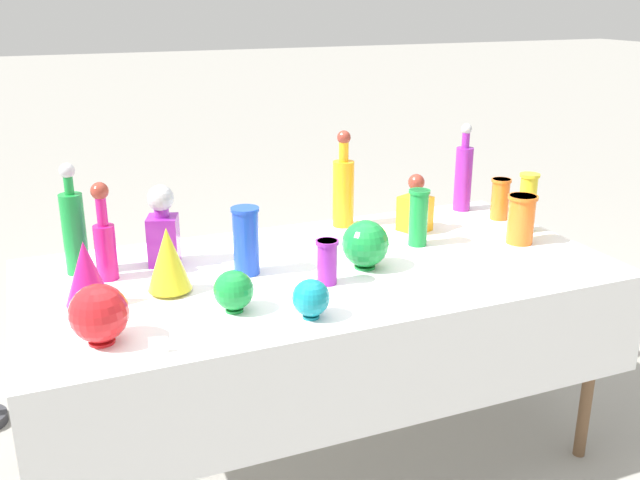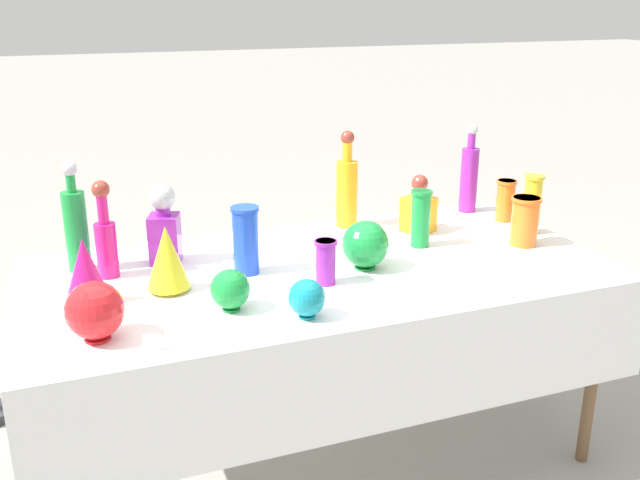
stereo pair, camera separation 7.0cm
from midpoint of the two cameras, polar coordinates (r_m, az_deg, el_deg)
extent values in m
plane|color=gray|center=(2.84, -0.73, -16.62)|extent=(40.00, 40.00, 0.00)
cube|color=white|center=(2.48, -0.81, -2.51)|extent=(2.01, 0.98, 0.03)
cube|color=white|center=(2.15, 4.18, -11.11)|extent=(2.01, 0.01, 0.36)
cylinder|color=brown|center=(2.80, 20.14, -9.70)|extent=(0.04, 0.04, 0.73)
cylinder|color=brown|center=(2.84, -21.32, -9.39)|extent=(0.04, 0.04, 0.73)
cylinder|color=brown|center=(3.34, 11.30, -4.05)|extent=(0.04, 0.04, 0.73)
cylinder|color=orange|center=(2.88, 1.18, 3.71)|extent=(0.09, 0.09, 0.27)
cylinder|color=orange|center=(2.84, 1.20, 7.09)|extent=(0.04, 0.04, 0.08)
sphere|color=maroon|center=(2.83, 1.21, 8.21)|extent=(0.05, 0.05, 0.05)
cylinder|color=#198C38|center=(2.53, -19.80, 0.45)|extent=(0.08, 0.08, 0.28)
cylinder|color=#198C38|center=(2.49, -20.23, 4.17)|extent=(0.03, 0.03, 0.06)
sphere|color=#B2B2B7|center=(2.47, -20.36, 5.23)|extent=(0.05, 0.05, 0.05)
cylinder|color=#C61972|center=(2.46, -17.53, -0.96)|extent=(0.07, 0.07, 0.19)
cylinder|color=#C61972|center=(2.42, -17.86, 2.22)|extent=(0.03, 0.03, 0.10)
sphere|color=maroon|center=(2.40, -18.03, 3.75)|extent=(0.06, 0.06, 0.06)
cylinder|color=purple|center=(3.15, 10.76, 4.80)|extent=(0.07, 0.07, 0.28)
cylinder|color=purple|center=(3.11, 10.95, 7.86)|extent=(0.03, 0.03, 0.07)
sphere|color=#B2B2B7|center=(3.10, 11.01, 8.71)|extent=(0.05, 0.05, 0.05)
cube|color=purple|center=(2.54, -13.16, -0.05)|extent=(0.13, 0.13, 0.17)
cylinder|color=purple|center=(2.51, -13.34, 2.25)|extent=(0.05, 0.05, 0.04)
sphere|color=#B2B2B7|center=(2.50, -13.43, 3.28)|extent=(0.09, 0.09, 0.09)
cube|color=orange|center=(2.86, 6.91, 2.11)|extent=(0.14, 0.14, 0.14)
cylinder|color=orange|center=(2.83, 6.98, 3.84)|extent=(0.04, 0.04, 0.04)
sphere|color=maroon|center=(2.82, 7.01, 4.61)|extent=(0.07, 0.07, 0.07)
cylinder|color=blue|center=(2.40, -6.77, -0.09)|extent=(0.09, 0.09, 0.23)
cylinder|color=blue|center=(2.36, -6.88, 2.44)|extent=(0.10, 0.10, 0.01)
cylinder|color=orange|center=(2.78, 15.09, 1.59)|extent=(0.10, 0.10, 0.19)
cylinder|color=orange|center=(2.76, 15.25, 3.32)|extent=(0.11, 0.11, 0.01)
cylinder|color=yellow|center=(2.92, 15.60, 2.89)|extent=(0.07, 0.07, 0.23)
cylinder|color=yellow|center=(2.90, 15.79, 5.01)|extent=(0.08, 0.08, 0.01)
cylinder|color=purple|center=(2.31, -0.30, -1.79)|extent=(0.07, 0.07, 0.15)
cylinder|color=purple|center=(2.29, -0.30, -0.19)|extent=(0.08, 0.08, 0.01)
cylinder|color=orange|center=(3.06, 13.58, 3.20)|extent=(0.07, 0.07, 0.17)
cylinder|color=orange|center=(3.04, 13.69, 4.65)|extent=(0.08, 0.08, 0.01)
cylinder|color=#198C38|center=(2.68, 7.14, 1.78)|extent=(0.07, 0.07, 0.21)
cylinder|color=#198C38|center=(2.65, 7.23, 3.86)|extent=(0.08, 0.08, 0.01)
cylinder|color=#C61972|center=(2.29, -18.77, -4.91)|extent=(0.08, 0.08, 0.01)
cone|color=#C61972|center=(2.25, -19.05, -2.48)|extent=(0.14, 0.14, 0.20)
cylinder|color=yellow|center=(2.33, -12.72, -3.96)|extent=(0.07, 0.07, 0.01)
cone|color=yellow|center=(2.29, -12.91, -1.47)|extent=(0.14, 0.14, 0.20)
cylinder|color=#198C38|center=(2.16, -7.78, -5.56)|extent=(0.05, 0.05, 0.01)
sphere|color=#198C38|center=(2.13, -7.86, -4.00)|extent=(0.12, 0.12, 0.12)
cylinder|color=red|center=(2.06, -17.98, -7.72)|extent=(0.07, 0.07, 0.01)
sphere|color=red|center=(2.02, -18.23, -5.58)|extent=(0.16, 0.16, 0.16)
cylinder|color=teal|center=(2.10, -1.68, -6.13)|extent=(0.05, 0.05, 0.01)
sphere|color=teal|center=(2.08, -1.70, -4.65)|extent=(0.11, 0.11, 0.11)
cylinder|color=#198C38|center=(2.47, 2.80, -2.15)|extent=(0.07, 0.07, 0.01)
sphere|color=#198C38|center=(2.44, 2.83, -0.29)|extent=(0.16, 0.16, 0.16)
cube|color=white|center=(1.95, -13.83, -8.18)|extent=(0.05, 0.03, 0.04)
cube|color=white|center=(2.19, 6.65, -4.72)|extent=(0.06, 0.02, 0.04)
cube|color=tan|center=(3.85, -0.09, -3.72)|extent=(0.47, 0.48, 0.33)
cube|color=tan|center=(3.87, -0.76, -0.28)|extent=(0.34, 0.16, 0.09)
camera|label=1|loc=(0.03, -90.82, -0.28)|focal=40.00mm
camera|label=2|loc=(0.03, 89.18, 0.28)|focal=40.00mm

